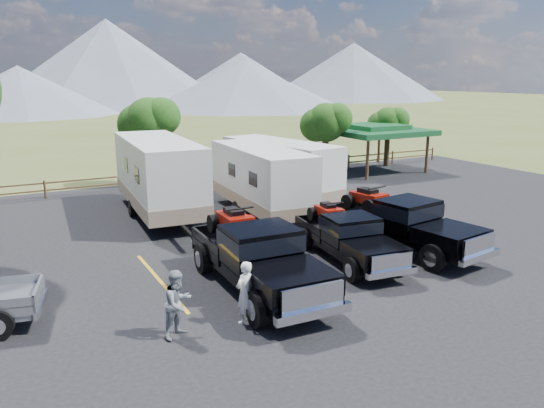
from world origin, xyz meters
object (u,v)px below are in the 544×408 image
rig_left (257,255)px  person_a (245,292)px  trailer_right (280,170)px  person_b (178,304)px  rig_center (347,236)px  rig_right (401,222)px  pavilion (375,131)px  trailer_left (159,176)px  trailer_center (261,180)px

rig_left → person_a: bearing=-122.0°
trailer_right → person_b: (-9.44, -11.75, -0.77)m
rig_center → rig_right: 2.54m
pavilion → person_a: bearing=-136.5°
trailer_left → rig_right: bearing=-50.0°
rig_left → trailer_center: trailer_center is taller
trailer_right → person_a: (-7.64, -11.86, -0.79)m
trailer_right → person_a: bearing=-132.9°
pavilion → trailer_center: size_ratio=0.68×
pavilion → trailer_center: pavilion is taller
pavilion → rig_left: (-16.52, -15.00, -1.65)m
pavilion → trailer_right: pavilion is taller
rig_left → trailer_center: size_ratio=0.75×
pavilion → rig_left: size_ratio=0.90×
pavilion → person_a: size_ratio=3.62×
pavilion → person_a: 24.65m
rig_center → person_a: bearing=-145.7°
rig_right → person_b: (-9.64, -2.69, -0.18)m
pavilion → trailer_right: bearing=-153.6°
rig_center → trailer_right: size_ratio=0.64×
rig_right → trailer_right: size_ratio=0.75×
rig_right → trailer_right: (-0.20, 9.06, 0.59)m
rig_left → person_a: 2.33m
trailer_left → person_a: 12.09m
pavilion → rig_right: bearing=-125.3°
trailer_center → person_a: size_ratio=5.35×
trailer_right → person_a: size_ratio=5.29×
pavilion → trailer_left: trailer_left is taller
trailer_center → person_a: (-5.51, -9.90, -0.81)m
pavilion → trailer_center: (-12.31, -7.02, -1.09)m
rig_left → rig_right: (6.54, 0.89, -0.04)m
rig_right → person_a: size_ratio=3.96×
person_a → person_b: (-1.80, 0.11, 0.02)m
rig_center → trailer_center: (0.21, 7.15, 0.76)m
person_a → trailer_center: bearing=-141.3°
pavilion → person_b: 25.91m
rig_right → rig_center: bearing=172.8°
rig_center → trailer_left: size_ratio=0.56×
rig_left → trailer_right: size_ratio=0.76×
trailer_center → person_b: 12.24m
trailer_center → person_b: size_ratio=5.23×
trailer_right → person_b: trailer_right is taller
person_b → rig_left: bearing=2.9°
rig_center → person_a: rig_center is taller
trailer_left → rig_left: bearing=-85.4°
rig_left → person_b: rig_left is taller
rig_right → pavilion: bearing=46.4°
rig_left → trailer_right: 11.81m
trailer_center → person_a: bearing=-115.7°
trailer_left → trailer_center: trailer_left is taller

